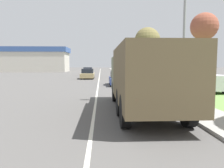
{
  "coord_description": "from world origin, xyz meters",
  "views": [
    {
      "loc": [
        0.31,
        4.13,
        2.1
      ],
      "look_at": [
        0.86,
        15.15,
        1.08
      ],
      "focal_mm": 35.0,
      "sensor_mm": 36.0,
      "label": 1
    }
  ],
  "objects_px": {
    "car_second_ahead": "(88,74)",
    "pickup_truck": "(199,79)",
    "car_third_ahead": "(88,72)",
    "lamp_post": "(181,16)",
    "military_truck": "(144,76)",
    "car_nearest_ahead": "(119,79)"
  },
  "relations": [
    {
      "from": "car_second_ahead",
      "to": "pickup_truck",
      "type": "distance_m",
      "value": 17.24
    },
    {
      "from": "car_third_ahead",
      "to": "pickup_truck",
      "type": "bearing_deg",
      "value": -65.83
    },
    {
      "from": "car_third_ahead",
      "to": "pickup_truck",
      "type": "distance_m",
      "value": 25.19
    },
    {
      "from": "car_second_ahead",
      "to": "lamp_post",
      "type": "height_order",
      "value": "lamp_post"
    },
    {
      "from": "car_third_ahead",
      "to": "car_second_ahead",
      "type": "bearing_deg",
      "value": -86.75
    },
    {
      "from": "military_truck",
      "to": "lamp_post",
      "type": "xyz_separation_m",
      "value": [
        2.42,
        2.31,
        3.07
      ]
    },
    {
      "from": "car_second_ahead",
      "to": "lamp_post",
      "type": "xyz_separation_m",
      "value": [
        6.18,
        -19.63,
        4.01
      ]
    },
    {
      "from": "military_truck",
      "to": "pickup_truck",
      "type": "xyz_separation_m",
      "value": [
        6.05,
        7.77,
        -0.66
      ]
    },
    {
      "from": "car_second_ahead",
      "to": "car_third_ahead",
      "type": "relative_size",
      "value": 1.25
    },
    {
      "from": "lamp_post",
      "to": "car_third_ahead",
      "type": "bearing_deg",
      "value": 103.21
    },
    {
      "from": "military_truck",
      "to": "lamp_post",
      "type": "distance_m",
      "value": 4.54
    },
    {
      "from": "car_nearest_ahead",
      "to": "lamp_post",
      "type": "distance_m",
      "value": 10.8
    },
    {
      "from": "military_truck",
      "to": "car_nearest_ahead",
      "type": "xyz_separation_m",
      "value": [
        -0.08,
        12.01,
        -0.95
      ]
    },
    {
      "from": "car_nearest_ahead",
      "to": "pickup_truck",
      "type": "distance_m",
      "value": 7.47
    },
    {
      "from": "car_nearest_ahead",
      "to": "car_third_ahead",
      "type": "relative_size",
      "value": 1.04
    },
    {
      "from": "military_truck",
      "to": "car_third_ahead",
      "type": "distance_m",
      "value": 31.06
    },
    {
      "from": "military_truck",
      "to": "car_nearest_ahead",
      "type": "bearing_deg",
      "value": 90.39
    },
    {
      "from": "military_truck",
      "to": "pickup_truck",
      "type": "relative_size",
      "value": 1.39
    },
    {
      "from": "car_nearest_ahead",
      "to": "lamp_post",
      "type": "bearing_deg",
      "value": -75.56
    },
    {
      "from": "military_truck",
      "to": "lamp_post",
      "type": "height_order",
      "value": "lamp_post"
    },
    {
      "from": "military_truck",
      "to": "car_third_ahead",
      "type": "xyz_separation_m",
      "value": [
        -4.26,
        30.75,
        -0.92
      ]
    },
    {
      "from": "car_second_ahead",
      "to": "car_nearest_ahead",
      "type": "bearing_deg",
      "value": -69.67
    }
  ]
}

